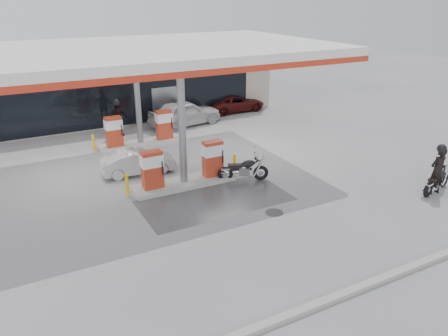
{
  "coord_description": "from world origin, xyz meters",
  "views": [
    {
      "loc": [
        -6.62,
        -14.1,
        7.79
      ],
      "look_at": [
        1.05,
        0.29,
        1.2
      ],
      "focal_mm": 35.0,
      "sensor_mm": 36.0,
      "label": 1
    }
  ],
  "objects_px": {
    "biker_main": "(437,171)",
    "parked_car_right": "(236,103)",
    "pump_island_near": "(184,170)",
    "sedan_white": "(185,113)",
    "main_motorcycle": "(437,181)",
    "biker_walking": "(118,119)",
    "pump_island_far": "(140,133)",
    "attendant": "(176,111)",
    "hatchback_silver": "(138,162)",
    "parked_motorcycle": "(244,170)"
  },
  "relations": [
    {
      "from": "pump_island_near",
      "to": "parked_motorcycle",
      "type": "relative_size",
      "value": 2.39
    },
    {
      "from": "sedan_white",
      "to": "biker_walking",
      "type": "relative_size",
      "value": 2.29
    },
    {
      "from": "pump_island_far",
      "to": "pump_island_near",
      "type": "bearing_deg",
      "value": -90.0
    },
    {
      "from": "parked_car_right",
      "to": "attendant",
      "type": "bearing_deg",
      "value": 103.58
    },
    {
      "from": "pump_island_far",
      "to": "biker_walking",
      "type": "bearing_deg",
      "value": 105.09
    },
    {
      "from": "parked_motorcycle",
      "to": "hatchback_silver",
      "type": "bearing_deg",
      "value": 164.99
    },
    {
      "from": "parked_car_right",
      "to": "pump_island_far",
      "type": "bearing_deg",
      "value": 115.89
    },
    {
      "from": "pump_island_near",
      "to": "main_motorcycle",
      "type": "bearing_deg",
      "value": -31.78
    },
    {
      "from": "sedan_white",
      "to": "attendant",
      "type": "distance_m",
      "value": 0.55
    },
    {
      "from": "parked_motorcycle",
      "to": "attendant",
      "type": "height_order",
      "value": "attendant"
    },
    {
      "from": "main_motorcycle",
      "to": "biker_main",
      "type": "distance_m",
      "value": 0.56
    },
    {
      "from": "sedan_white",
      "to": "hatchback_silver",
      "type": "height_order",
      "value": "sedan_white"
    },
    {
      "from": "parked_car_right",
      "to": "sedan_white",
      "type": "bearing_deg",
      "value": 108.76
    },
    {
      "from": "pump_island_far",
      "to": "attendant",
      "type": "bearing_deg",
      "value": 40.53
    },
    {
      "from": "hatchback_silver",
      "to": "parked_motorcycle",
      "type": "bearing_deg",
      "value": -121.76
    },
    {
      "from": "pump_island_far",
      "to": "main_motorcycle",
      "type": "distance_m",
      "value": 14.71
    },
    {
      "from": "sedan_white",
      "to": "biker_walking",
      "type": "height_order",
      "value": "biker_walking"
    },
    {
      "from": "sedan_white",
      "to": "hatchback_silver",
      "type": "distance_m",
      "value": 8.03
    },
    {
      "from": "pump_island_near",
      "to": "parked_car_right",
      "type": "height_order",
      "value": "pump_island_near"
    },
    {
      "from": "pump_island_far",
      "to": "biker_main",
      "type": "xyz_separation_m",
      "value": [
        8.85,
        -11.65,
        0.3
      ]
    },
    {
      "from": "pump_island_far",
      "to": "attendant",
      "type": "relative_size",
      "value": 2.95
    },
    {
      "from": "biker_main",
      "to": "sedan_white",
      "type": "relative_size",
      "value": 0.44
    },
    {
      "from": "sedan_white",
      "to": "biker_walking",
      "type": "bearing_deg",
      "value": 83.98
    },
    {
      "from": "biker_main",
      "to": "hatchback_silver",
      "type": "distance_m",
      "value": 12.86
    },
    {
      "from": "pump_island_far",
      "to": "main_motorcycle",
      "type": "relative_size",
      "value": 2.43
    },
    {
      "from": "biker_main",
      "to": "parked_car_right",
      "type": "bearing_deg",
      "value": -83.14
    },
    {
      "from": "pump_island_near",
      "to": "biker_main",
      "type": "distance_m",
      "value": 10.51
    },
    {
      "from": "hatchback_silver",
      "to": "biker_walking",
      "type": "bearing_deg",
      "value": -0.6
    },
    {
      "from": "pump_island_near",
      "to": "hatchback_silver",
      "type": "distance_m",
      "value": 2.57
    },
    {
      "from": "pump_island_far",
      "to": "hatchback_silver",
      "type": "height_order",
      "value": "pump_island_far"
    },
    {
      "from": "main_motorcycle",
      "to": "biker_main",
      "type": "bearing_deg",
      "value": -178.81
    },
    {
      "from": "sedan_white",
      "to": "parked_car_right",
      "type": "relative_size",
      "value": 1.12
    },
    {
      "from": "biker_walking",
      "to": "attendant",
      "type": "bearing_deg",
      "value": -10.05
    },
    {
      "from": "pump_island_near",
      "to": "attendant",
      "type": "relative_size",
      "value": 2.95
    },
    {
      "from": "main_motorcycle",
      "to": "pump_island_near",
      "type": "bearing_deg",
      "value": 134.33
    },
    {
      "from": "pump_island_far",
      "to": "parked_car_right",
      "type": "xyz_separation_m",
      "value": [
        8.22,
        4.0,
        -0.14
      ]
    },
    {
      "from": "main_motorcycle",
      "to": "hatchback_silver",
      "type": "relative_size",
      "value": 0.62
    },
    {
      "from": "pump_island_near",
      "to": "parked_car_right",
      "type": "distance_m",
      "value": 12.94
    },
    {
      "from": "parked_motorcycle",
      "to": "parked_car_right",
      "type": "distance_m",
      "value": 12.22
    },
    {
      "from": "main_motorcycle",
      "to": "parked_car_right",
      "type": "xyz_separation_m",
      "value": [
        -0.83,
        15.6,
        0.09
      ]
    },
    {
      "from": "biker_main",
      "to": "biker_walking",
      "type": "bearing_deg",
      "value": -51.18
    },
    {
      "from": "pump_island_near",
      "to": "biker_walking",
      "type": "relative_size",
      "value": 2.54
    },
    {
      "from": "pump_island_far",
      "to": "parked_car_right",
      "type": "bearing_deg",
      "value": 25.96
    },
    {
      "from": "main_motorcycle",
      "to": "attendant",
      "type": "height_order",
      "value": "attendant"
    },
    {
      "from": "parked_motorcycle",
      "to": "hatchback_silver",
      "type": "distance_m",
      "value": 4.89
    },
    {
      "from": "pump_island_far",
      "to": "sedan_white",
      "type": "height_order",
      "value": "pump_island_far"
    },
    {
      "from": "pump_island_far",
      "to": "sedan_white",
      "type": "xyz_separation_m",
      "value": [
        3.7,
        2.46,
        0.08
      ]
    },
    {
      "from": "pump_island_far",
      "to": "biker_main",
      "type": "bearing_deg",
      "value": -52.77
    },
    {
      "from": "parked_car_right",
      "to": "biker_main",
      "type": "bearing_deg",
      "value": -177.74
    },
    {
      "from": "pump_island_far",
      "to": "main_motorcycle",
      "type": "xyz_separation_m",
      "value": [
        9.04,
        -11.6,
        -0.22
      ]
    }
  ]
}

